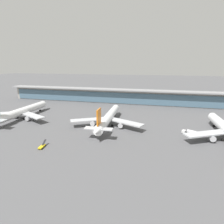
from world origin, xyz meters
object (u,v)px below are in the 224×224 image
at_px(airliner_left_stand, 21,112).
at_px(service_truck_on_taxiway_yellow, 42,146).
at_px(airliner_centre_stand, 108,118).
at_px(service_truck_by_tail_white, 190,132).

distance_m(airliner_left_stand, service_truck_on_taxiway_yellow, 60.47).
distance_m(airliner_centre_stand, service_truck_on_taxiway_yellow, 46.90).
relative_size(service_truck_by_tail_white, service_truck_on_taxiway_yellow, 1.25).
relative_size(airliner_left_stand, airliner_centre_stand, 1.00).
bearing_deg(airliner_left_stand, airliner_centre_stand, 0.48).
height_order(airliner_left_stand, airliner_centre_stand, same).
bearing_deg(service_truck_on_taxiway_yellow, service_truck_by_tail_white, 25.98).
bearing_deg(airliner_centre_stand, airliner_left_stand, -179.52).
relative_size(airliner_centre_stand, service_truck_on_taxiway_yellow, 9.22).
relative_size(airliner_centre_stand, service_truck_by_tail_white, 7.35).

